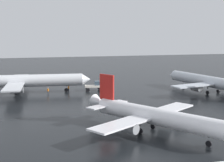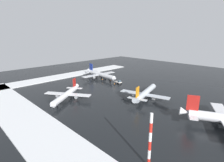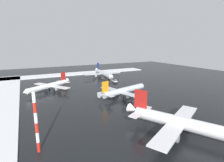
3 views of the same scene
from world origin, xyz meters
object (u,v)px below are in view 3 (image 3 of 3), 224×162
Objects in this scene: ground_crew_beside_wing at (109,79)px; airplane_far_rear at (103,74)px; airplane_foreground_jet at (186,124)px; antenna_mast at (36,123)px; airplane_distant_tail at (49,86)px; ground_crew_near_tug at (102,78)px; airplane_parked_starboard at (123,91)px; pushback_tug at (115,81)px; ground_crew_mid_apron at (108,82)px.

airplane_far_rear is at bearing -24.02° from ground_crew_beside_wing.
antenna_mast is (-10.23, -34.77, 3.53)m from airplane_foreground_jet.
airplane_foreground_jet is (63.12, 25.60, 0.73)m from airplane_distant_tail.
airplane_foreground_jet is (82.89, -13.88, 0.31)m from airplane_far_rear.
airplane_distant_tail reaches higher than ground_crew_near_tug.
ground_crew_near_tug is (-39.71, 7.02, -1.93)m from airplane_parked_starboard.
ground_crew_near_tug is (-12.29, -2.91, -0.31)m from pushback_tug.
airplane_parked_starboard is 47.34m from antenna_mast.
airplane_far_rear is 6.80× the size of pushback_tug.
antenna_mast is (67.16, -45.37, 6.05)m from ground_crew_near_tug.
airplane_distant_tail is 38.71m from airplane_parked_starboard.
airplane_far_rear reaches higher than airplane_distant_tail.
ground_crew_beside_wing is (-6.93, -0.40, -0.31)m from pushback_tug.
ground_crew_mid_apron is at bearing 63.83° from airplane_parked_starboard.
antenna_mast is at bearing -29.42° from airplane_far_rear.
airplane_parked_starboard is 2.07× the size of antenna_mast.
airplane_foreground_jet is 1.13× the size of airplane_parked_starboard.
airplane_distant_tail is 68.12m from airplane_foreground_jet.
ground_crew_beside_wing is (-8.91, 38.71, -1.79)m from airplane_distant_tail.
airplane_foreground_jet is 36.42m from antenna_mast.
antenna_mast is (54.87, -48.28, 5.74)m from pushback_tug.
pushback_tug is at bearing 141.05° from airplane_foreground_jet.
ground_crew_near_tug is (-14.27, 36.20, -1.79)m from airplane_distant_tail.
airplane_parked_starboard is (45.21, -10.30, -0.28)m from airplane_far_rear.
ground_crew_beside_wing is 9.10m from ground_crew_mid_apron.
airplane_far_rear is at bearing 146.19° from antenna_mast.
airplane_far_rear is 18.95× the size of ground_crew_mid_apron.
airplane_parked_starboard is at bearing -8.45° from airplane_far_rear.
ground_crew_near_tug is 81.28m from antenna_mast.
ground_crew_near_tug is at bearing -161.91° from pushback_tug.
airplane_far_rear is 44.16m from airplane_distant_tail.
ground_crew_beside_wing is at bearing 142.23° from antenna_mast.
airplane_far_rear is 1.32× the size of airplane_distant_tail.
ground_crew_mid_apron is at bearing -3.95° from ground_crew_near_tug.
ground_crew_mid_apron is at bearing 130.70° from ground_crew_beside_wing.
airplane_far_rear is at bearing 143.26° from airplane_foreground_jet.
airplane_distant_tail reaches higher than ground_crew_beside_wing.
airplane_far_rear is 17.89m from pushback_tug.
pushback_tug is 12.63m from ground_crew_near_tug.
ground_crew_beside_wing is (-34.35, 9.53, -1.93)m from airplane_parked_starboard.
ground_crew_near_tug is at bearing 167.66° from airplane_distant_tail.
ground_crew_beside_wing is 78.41m from antenna_mast.
airplane_far_rear is at bearing 61.85° from airplane_parked_starboard.
ground_crew_beside_wing is at bearing 0.31° from airplane_far_rear.
airplane_far_rear is at bearing 15.92° from ground_crew_mid_apron.
ground_crew_mid_apron is (18.79, -5.24, -2.21)m from airplane_far_rear.
airplane_foreground_jet is at bearing -110.73° from airplane_parked_starboard.
airplane_distant_tail is 0.85× the size of airplane_parked_starboard.
antenna_mast reaches higher than pushback_tug.
airplane_distant_tail is 38.95m from ground_crew_near_tug.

